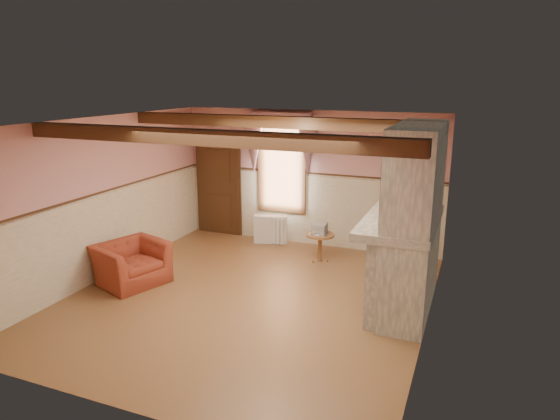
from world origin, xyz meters
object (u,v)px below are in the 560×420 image
at_px(radiator, 270,229).
at_px(oil_lamp, 407,201).
at_px(bowl, 401,217).
at_px(armchair, 131,263).
at_px(side_table, 320,247).
at_px(mantel_clock, 409,199).

height_order(radiator, oil_lamp, oil_lamp).
bearing_deg(bowl, oil_lamp, 90.00).
distance_m(radiator, bowl, 3.87).
bearing_deg(radiator, armchair, -130.47).
xyz_separation_m(side_table, radiator, (-1.31, 0.65, 0.02)).
bearing_deg(mantel_clock, bowl, -90.00).
xyz_separation_m(radiator, mantel_clock, (3.00, -1.30, 1.22)).
bearing_deg(oil_lamp, side_table, 150.83).
xyz_separation_m(side_table, bowl, (1.69, -1.51, 1.18)).
bearing_deg(mantel_clock, radiator, 156.63).
bearing_deg(mantel_clock, armchair, -160.13).
height_order(mantel_clock, oil_lamp, oil_lamp).
bearing_deg(bowl, side_table, 138.22).
relative_size(armchair, bowl, 3.45).
bearing_deg(mantel_clock, side_table, 159.18).
height_order(armchair, oil_lamp, oil_lamp).
relative_size(armchair, mantel_clock, 4.54).
distance_m(bowl, mantel_clock, 0.87).
height_order(armchair, bowl, bowl).
bearing_deg(side_table, radiator, 153.47).
xyz_separation_m(bowl, oil_lamp, (0.00, 0.57, 0.10)).
distance_m(bowl, oil_lamp, 0.58).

